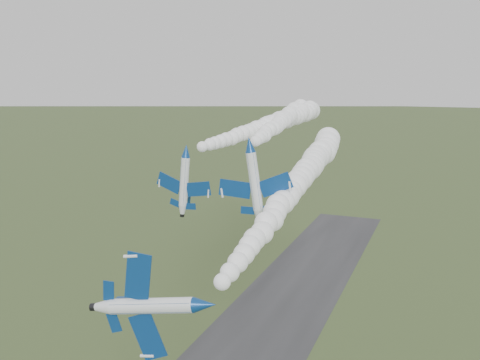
% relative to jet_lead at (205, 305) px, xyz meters
% --- Properties ---
extents(jet_lead, '(3.61, 12.98, 10.63)m').
position_rel_jet_lead_xyz_m(jet_lead, '(0.00, 0.00, 0.00)').
color(jet_lead, white).
extents(smoke_trail_jet_lead, '(15.30, 76.07, 5.37)m').
position_rel_jet_lead_xyz_m(smoke_trail_jet_lead, '(-3.05, 41.05, 3.23)').
color(smoke_trail_jet_lead, white).
extents(jet_pair_left, '(9.86, 11.82, 2.95)m').
position_rel_jet_lead_xyz_m(jet_pair_left, '(-18.48, 32.20, 9.24)').
color(jet_pair_left, white).
extents(smoke_trail_jet_pair_left, '(10.15, 67.28, 4.78)m').
position_rel_jet_lead_xyz_m(smoke_trail_jet_pair_left, '(-16.72, 68.59, 10.54)').
color(smoke_trail_jet_pair_left, white).
extents(jet_pair_right, '(11.23, 13.34, 3.48)m').
position_rel_jet_lead_xyz_m(jet_pair_right, '(-7.69, 31.86, 10.80)').
color(jet_pair_right, white).
extents(smoke_trail_jet_pair_right, '(17.87, 70.06, 4.52)m').
position_rel_jet_lead_xyz_m(smoke_trail_jet_pair_right, '(-14.29, 70.23, 11.43)').
color(smoke_trail_jet_pair_right, white).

